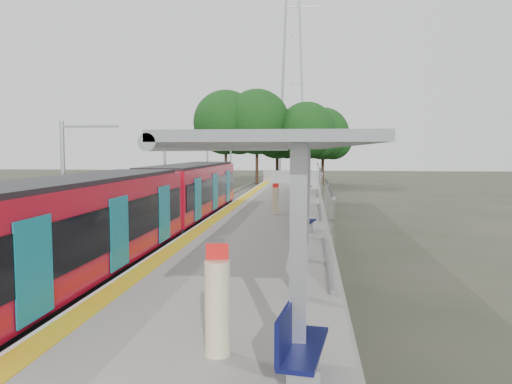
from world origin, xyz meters
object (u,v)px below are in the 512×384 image
at_px(train, 152,206).
at_px(info_pillar_near, 218,307).
at_px(litter_bin, 298,218).
at_px(info_pillar_far, 276,201).
at_px(bench_near, 297,341).
at_px(bench_mid, 307,219).
at_px(bench_far, 306,185).

height_order(train, info_pillar_near, train).
bearing_deg(litter_bin, info_pillar_near, -93.98).
bearing_deg(info_pillar_far, bench_near, -94.26).
relative_size(info_pillar_far, litter_bin, 2.00).
bearing_deg(bench_mid, train, -161.89).
bearing_deg(train, litter_bin, 14.79).
relative_size(bench_mid, bench_far, 0.91).
bearing_deg(train, info_pillar_near, -67.39).
relative_size(bench_far, info_pillar_near, 0.82).
height_order(train, litter_bin, train).
bearing_deg(bench_mid, info_pillar_near, -83.78).
distance_m(bench_near, bench_mid, 13.90).
bearing_deg(info_pillar_far, bench_far, 75.28).
bearing_deg(bench_mid, bench_far, 102.85).
bearing_deg(train, bench_near, -63.80).
bearing_deg(train, bench_mid, 5.97).
height_order(bench_near, info_pillar_near, info_pillar_near).
relative_size(bench_mid, info_pillar_near, 0.74).
bearing_deg(bench_far, info_pillar_near, -110.45).
xyz_separation_m(bench_mid, info_pillar_near, (-1.36, -13.07, 0.33)).
bearing_deg(info_pillar_far, info_pillar_near, -98.18).
xyz_separation_m(train, bench_mid, (6.52, 0.68, -0.57)).
bearing_deg(info_pillar_near, info_pillar_far, 82.32).
xyz_separation_m(train, info_pillar_far, (4.81, 6.06, -0.34)).
distance_m(info_pillar_far, litter_bin, 4.64).
relative_size(bench_mid, litter_bin, 1.69).
bearing_deg(bench_near, bench_mid, 98.00).
xyz_separation_m(bench_near, bench_mid, (0.02, 13.90, -0.13)).
distance_m(train, bench_far, 22.22).
bearing_deg(litter_bin, train, -165.21).
height_order(bench_mid, info_pillar_near, info_pillar_near).
bearing_deg(bench_far, bench_mid, -107.87).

